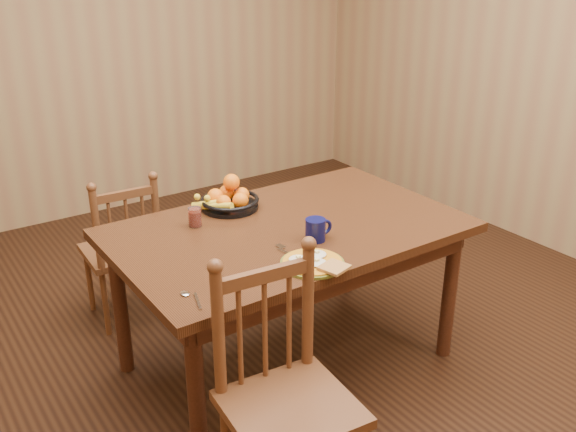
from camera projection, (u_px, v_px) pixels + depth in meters
room at (288, 98)px, 2.74m from camera, size 4.52×5.02×2.72m
dining_table at (288, 242)px, 3.01m from camera, size 1.60×1.00×0.75m
chair_far at (123, 250)px, 3.49m from camera, size 0.40×0.39×0.86m
chair_near at (285, 397)px, 2.27m from camera, size 0.48×0.46×0.97m
breakfast_plate at (314, 263)px, 2.60m from camera, size 0.26×0.30×0.04m
fork at (287, 251)px, 2.72m from camera, size 0.04×0.18×0.00m
spoon at (189, 296)px, 2.37m from camera, size 0.05×0.16×0.01m
coffee_mug at (316, 229)px, 2.81m from camera, size 0.13×0.09×0.10m
juice_glass at (195, 218)px, 2.96m from camera, size 0.06×0.06×0.09m
fruit_bowl at (229, 199)px, 3.15m from camera, size 0.32×0.29×0.17m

